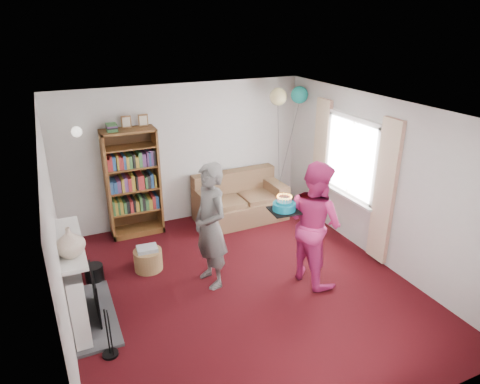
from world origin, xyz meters
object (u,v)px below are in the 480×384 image
sofa (239,202)px  person_striped (210,226)px  person_magenta (315,223)px  birthday_cake (284,207)px  bookcase (133,183)px

sofa → person_striped: person_striped is taller
person_magenta → birthday_cake: bearing=71.9°
bookcase → birthday_cake: bookcase is taller
bookcase → person_striped: size_ratio=1.16×
sofa → birthday_cake: 2.37m
sofa → person_magenta: (0.13, -2.27, 0.56)m
bookcase → birthday_cake: size_ratio=5.60×
birthday_cake → sofa: bearing=81.6°
person_striped → sofa: bearing=136.7°
person_striped → birthday_cake: person_striped is taller
bookcase → person_striped: bearing=-72.0°
bookcase → person_magenta: (2.01, -2.50, -0.02)m
bookcase → sofa: size_ratio=1.27×
sofa → person_striped: bearing=-125.9°
person_magenta → bookcase: bearing=30.8°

